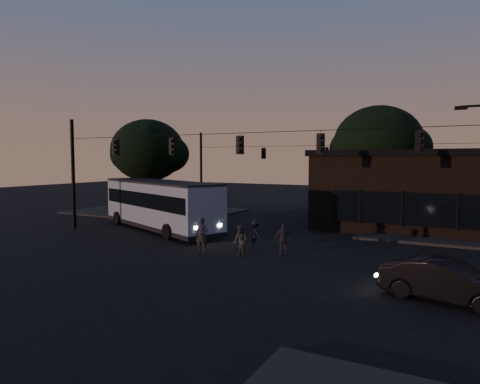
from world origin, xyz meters
The scene contains 13 objects.
ground centered at (0.00, 0.00, 0.00)m, with size 120.00×120.00×0.00m, color black.
sidewalk_far_left centered at (-14.00, 14.00, 0.07)m, with size 14.00×10.00×0.15m, color black.
building centered at (9.00, 15.97, 2.71)m, with size 15.40×10.41×5.40m.
tree_behind centered at (4.00, 22.00, 6.19)m, with size 7.60×7.60×9.43m.
tree_left centered at (-14.00, 13.00, 5.57)m, with size 6.40×6.40×8.30m.
signal_rig_near centered at (0.00, 4.00, 4.45)m, with size 26.24×0.30×7.50m.
signal_rig_far centered at (0.00, 20.00, 4.20)m, with size 26.24×0.30×7.50m.
bus centered at (-7.38, 6.31, 1.87)m, with size 11.93×7.30×3.34m.
car centered at (10.46, -0.89, 0.70)m, with size 1.49×4.27×1.41m, color black.
pedestrian_a centered at (-0.91, 1.58, 0.91)m, with size 0.66×0.44×1.82m, color black.
pedestrian_b centered at (1.25, 1.70, 0.79)m, with size 0.77×0.60×1.58m, color #34332F.
pedestrian_c centered at (2.92, 3.15, 0.80)m, with size 0.94×0.39×1.61m, color #2D2730.
pedestrian_d centered at (0.93, 3.96, 0.78)m, with size 1.01×0.58×1.56m, color black.
Camera 1 is at (10.93, -16.53, 4.76)m, focal length 32.00 mm.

